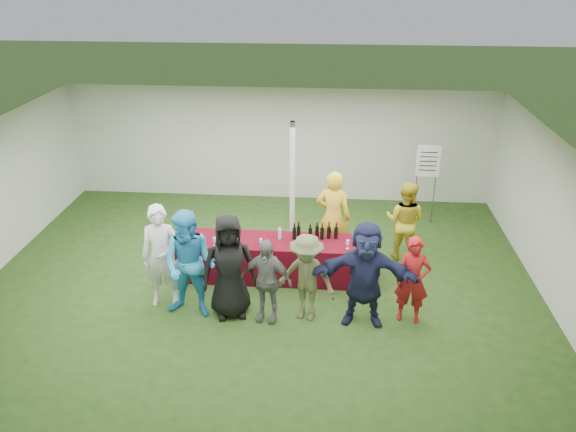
# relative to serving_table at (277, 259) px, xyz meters

# --- Properties ---
(ground) EXTENTS (60.00, 60.00, 0.00)m
(ground) POSITION_rel_serving_table_xyz_m (-0.29, -0.23, -0.38)
(ground) COLOR #284719
(ground) RESTS_ON ground
(tent) EXTENTS (10.00, 10.00, 10.00)m
(tent) POSITION_rel_serving_table_xyz_m (0.21, 0.97, 0.98)
(tent) COLOR white
(tent) RESTS_ON ground
(serving_table) EXTENTS (3.60, 0.80, 0.75)m
(serving_table) POSITION_rel_serving_table_xyz_m (0.00, 0.00, 0.00)
(serving_table) COLOR maroon
(serving_table) RESTS_ON ground
(wine_bottles) EXTENTS (0.82, 0.16, 0.32)m
(wine_bottles) POSITION_rel_serving_table_xyz_m (0.69, 0.15, 0.50)
(wine_bottles) COLOR black
(wine_bottles) RESTS_ON serving_table
(wine_glasses) EXTENTS (2.70, 0.14, 0.16)m
(wine_glasses) POSITION_rel_serving_table_xyz_m (-0.29, -0.25, 0.49)
(wine_glasses) COLOR silver
(wine_glasses) RESTS_ON serving_table
(water_bottle) EXTENTS (0.07, 0.07, 0.23)m
(water_bottle) POSITION_rel_serving_table_xyz_m (0.04, 0.08, 0.48)
(water_bottle) COLOR silver
(water_bottle) RESTS_ON serving_table
(bar_towel) EXTENTS (0.25, 0.18, 0.03)m
(bar_towel) POSITION_rel_serving_table_xyz_m (1.52, 0.05, 0.39)
(bar_towel) COLOR white
(bar_towel) RESTS_ON serving_table
(dump_bucket) EXTENTS (0.22, 0.22, 0.18)m
(dump_bucket) POSITION_rel_serving_table_xyz_m (1.64, -0.22, 0.46)
(dump_bucket) COLOR slate
(dump_bucket) RESTS_ON serving_table
(wine_list_sign) EXTENTS (0.50, 0.03, 1.80)m
(wine_list_sign) POSITION_rel_serving_table_xyz_m (3.00, 2.57, 0.94)
(wine_list_sign) COLOR slate
(wine_list_sign) RESTS_ON ground
(staff_pourer) EXTENTS (0.76, 0.60, 1.85)m
(staff_pourer) POSITION_rel_serving_table_xyz_m (1.00, 0.71, 0.55)
(staff_pourer) COLOR yellow
(staff_pourer) RESTS_ON ground
(staff_back) EXTENTS (0.95, 0.86, 1.60)m
(staff_back) POSITION_rel_serving_table_xyz_m (2.38, 0.91, 0.42)
(staff_back) COLOR gold
(staff_back) RESTS_ON ground
(customer_0) EXTENTS (0.72, 0.52, 1.82)m
(customer_0) POSITION_rel_serving_table_xyz_m (-1.82, -1.02, 0.54)
(customer_0) COLOR silver
(customer_0) RESTS_ON ground
(customer_1) EXTENTS (1.01, 0.84, 1.86)m
(customer_1) POSITION_rel_serving_table_xyz_m (-1.27, -1.30, 0.56)
(customer_1) COLOR #2D9ED9
(customer_1) RESTS_ON ground
(customer_2) EXTENTS (0.99, 0.78, 1.79)m
(customer_2) POSITION_rel_serving_table_xyz_m (-0.65, -1.24, 0.52)
(customer_2) COLOR black
(customer_2) RESTS_ON ground
(customer_3) EXTENTS (0.91, 0.52, 1.45)m
(customer_3) POSITION_rel_serving_table_xyz_m (-0.04, -1.34, 0.35)
(customer_3) COLOR slate
(customer_3) RESTS_ON ground
(customer_4) EXTENTS (1.10, 0.83, 1.51)m
(customer_4) POSITION_rel_serving_table_xyz_m (0.60, -1.25, 0.38)
(customer_4) COLOR brown
(customer_4) RESTS_ON ground
(customer_5) EXTENTS (1.68, 0.63, 1.78)m
(customer_5) POSITION_rel_serving_table_xyz_m (1.52, -1.29, 0.52)
(customer_5) COLOR #1D2143
(customer_5) RESTS_ON ground
(customer_6) EXTENTS (0.59, 0.43, 1.49)m
(customer_6) POSITION_rel_serving_table_xyz_m (2.28, -1.18, 0.37)
(customer_6) COLOR maroon
(customer_6) RESTS_ON ground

